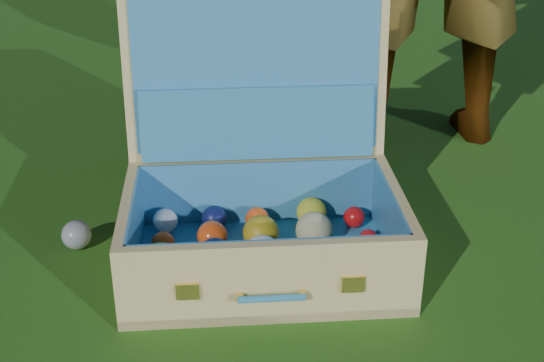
{
  "coord_description": "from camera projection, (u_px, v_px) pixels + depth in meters",
  "views": [
    {
      "loc": [
        0.39,
        -1.31,
        0.91
      ],
      "look_at": [
        0.06,
        0.13,
        0.18
      ],
      "focal_mm": 50.0,
      "sensor_mm": 36.0,
      "label": 1
    }
  ],
  "objects": [
    {
      "name": "suitcase",
      "position": [
        260.0,
        189.0,
        1.65
      ],
      "size": [
        0.71,
        0.63,
        0.57
      ],
      "rotation": [
        0.0,
        0.0,
        0.3
      ],
      "color": "#D8BD74",
      "rests_on": "ground"
    },
    {
      "name": "ground",
      "position": [
        232.0,
        279.0,
        1.62
      ],
      "size": [
        60.0,
        60.0,
        0.0
      ],
      "primitive_type": "plane",
      "color": "#215114",
      "rests_on": "ground"
    },
    {
      "name": "stray_ball",
      "position": [
        76.0,
        235.0,
        1.72
      ],
      "size": [
        0.07,
        0.07,
        0.07
      ],
      "primitive_type": "sphere",
      "color": "#4681B7",
      "rests_on": "ground"
    }
  ]
}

